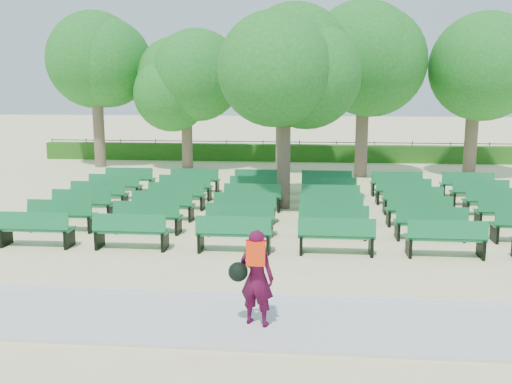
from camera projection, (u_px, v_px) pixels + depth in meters
ground at (256, 222)px, 17.13m from camera, size 120.00×120.00×0.00m
paving at (216, 320)px, 9.88m from camera, size 30.00×2.20×0.06m
curb at (226, 295)px, 11.00m from camera, size 30.00×0.12×0.10m
hedge at (281, 153)px, 30.74m from camera, size 26.00×0.70×0.90m
fence at (281, 160)px, 31.21m from camera, size 26.00×0.10×1.02m
tree_line at (276, 172)px, 26.91m from camera, size 21.80×6.80×7.04m
bench_array at (290, 214)px, 17.74m from camera, size 1.87×0.64×1.17m
tree_among at (284, 84)px, 18.30m from camera, size 4.52×4.52×6.14m
person at (255, 276)px, 9.48m from camera, size 0.82×0.56×1.65m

